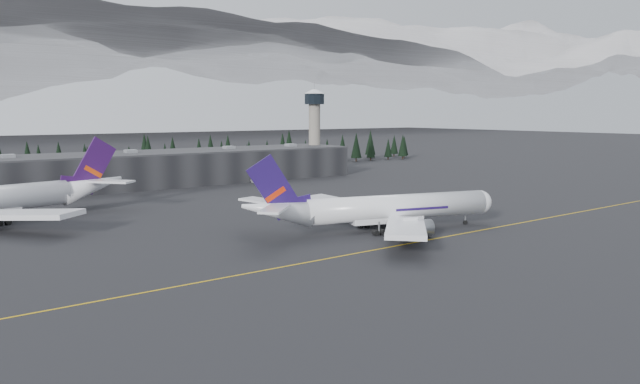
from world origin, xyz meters
TOP-DOWN VIEW (x-y plane):
  - ground at (0.00, 0.00)m, footprint 1400.00×1400.00m
  - taxiline at (0.00, -2.00)m, footprint 400.00×0.40m
  - terminal at (0.00, 125.00)m, footprint 160.00×30.00m
  - control_tower at (75.00, 128.00)m, footprint 10.00×10.00m
  - treeline at (0.00, 162.00)m, footprint 360.00×20.00m
  - jet_main at (9.96, 11.65)m, footprint 61.20×55.43m
  - gse_vehicle_a at (-45.67, 101.18)m, footprint 3.22×5.80m
  - gse_vehicle_b at (31.87, 108.63)m, footprint 4.62×2.21m

SIDE VIEW (x-z plane):
  - ground at x=0.00m, z-range 0.00..0.00m
  - taxiline at x=0.00m, z-range 0.00..0.02m
  - gse_vehicle_b at x=31.87m, z-range 0.00..1.52m
  - gse_vehicle_a at x=-45.67m, z-range 0.00..1.53m
  - jet_main at x=9.96m, z-range -4.01..14.40m
  - terminal at x=0.00m, z-range 0.00..12.60m
  - treeline at x=0.00m, z-range 0.00..15.00m
  - control_tower at x=75.00m, z-range 4.56..42.26m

